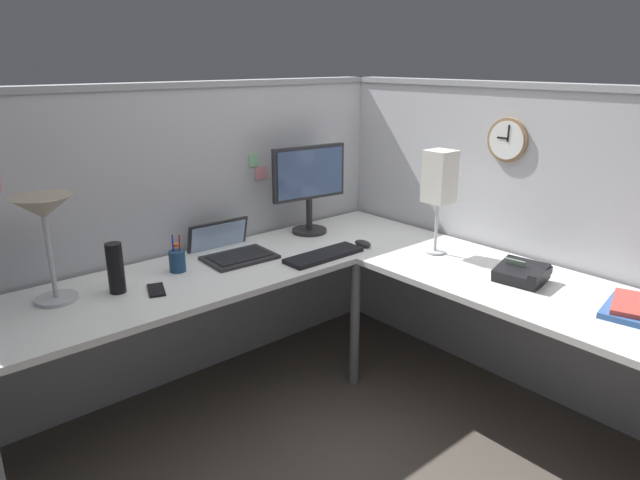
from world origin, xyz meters
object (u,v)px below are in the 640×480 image
computer_mouse (363,243)px  thermos_flask (115,268)px  book_stack (636,309)px  wall_clock (508,140)px  desk_lamp_dome (44,216)px  cell_phone (156,290)px  desk_lamp_paper (439,180)px  pen_cup (177,261)px  monitor (309,183)px  keyboard (324,255)px  laptop (230,250)px  office_phone (523,274)px

computer_mouse → thermos_flask: thermos_flask is taller
book_stack → wall_clock: bearing=70.2°
desk_lamp_dome → cell_phone: (0.36, -0.18, -0.36)m
desk_lamp_paper → pen_cup: bearing=151.2°
monitor → computer_mouse: size_ratio=4.81×
wall_clock → monitor: bearing=123.1°
keyboard → desk_lamp_paper: 0.69m
laptop → wall_clock: (1.12, -0.84, 0.55)m
keyboard → desk_lamp_paper: (0.48, -0.32, 0.37)m
office_phone → desk_lamp_paper: 0.62m
laptop → monitor: bearing=2.7°
cell_phone → desk_lamp_paper: 1.45m
cell_phone → desk_lamp_paper: bearing=0.3°
thermos_flask → desk_lamp_dome: bearing=160.6°
desk_lamp_paper → desk_lamp_dome: bearing=159.0°
thermos_flask → book_stack: size_ratio=0.68×
computer_mouse → cell_phone: (-1.11, 0.15, -0.01)m
pen_cup → desk_lamp_dome: bearing=178.0°
office_phone → wall_clock: 0.71m
office_phone → book_stack: office_phone is taller
desk_lamp_paper → wall_clock: size_ratio=2.41×
pen_cup → wall_clock: 1.72m
office_phone → computer_mouse: bearing=102.8°
office_phone → book_stack: (0.04, -0.47, -0.02)m
monitor → book_stack: 1.72m
cell_phone → pen_cup: bearing=60.3°
laptop → office_phone: bearing=-56.2°
office_phone → thermos_flask: bearing=143.0°
keyboard → computer_mouse: computer_mouse is taller
keyboard → computer_mouse: bearing=-2.0°
monitor → thermos_flask: monitor is taller
desk_lamp_dome → wall_clock: 2.15m
desk_lamp_paper → wall_clock: 0.40m
pen_cup → desk_lamp_paper: desk_lamp_paper is taller
book_stack → pen_cup: bearing=125.6°
book_stack → desk_lamp_paper: desk_lamp_paper is taller
desk_lamp_dome → keyboard: bearing=-15.2°
keyboard → pen_cup: bearing=154.4°
cell_phone → book_stack: size_ratio=0.44×
monitor → desk_lamp_paper: bearing=-69.3°
monitor → desk_lamp_dome: bearing=-177.8°
thermos_flask → office_phone: size_ratio=0.96×
monitor → office_phone: bearing=-78.8°
book_stack → monitor: bearing=99.4°
monitor → computer_mouse: bearing=-82.5°
pen_cup → desk_lamp_paper: 1.34m
keyboard → thermos_flask: 1.00m
keyboard → office_phone: size_ratio=1.88×
wall_clock → computer_mouse: bearing=136.7°
laptop → desk_lamp_paper: bearing=-39.4°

